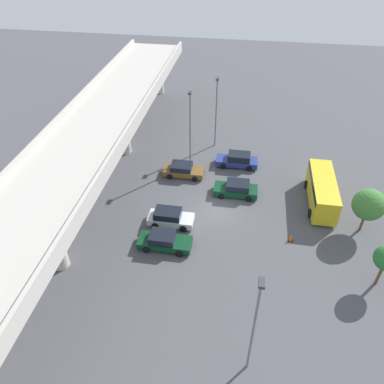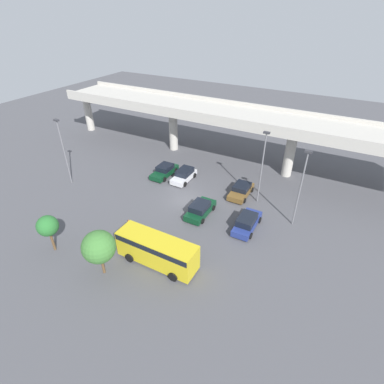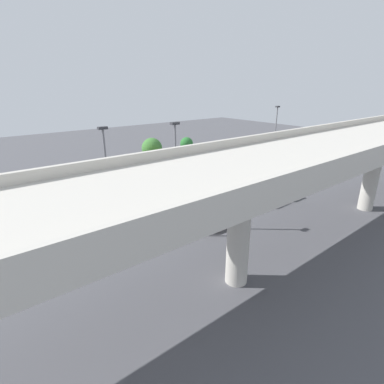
{
  "view_description": "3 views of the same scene",
  "coord_description": "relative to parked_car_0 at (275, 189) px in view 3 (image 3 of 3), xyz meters",
  "views": [
    {
      "loc": [
        -28.68,
        -2.0,
        24.56
      ],
      "look_at": [
        1.13,
        2.78,
        1.11
      ],
      "focal_mm": 35.0,
      "sensor_mm": 36.0,
      "label": 1
    },
    {
      "loc": [
        15.36,
        -26.42,
        20.74
      ],
      "look_at": [
        0.62,
        0.56,
        1.12
      ],
      "focal_mm": 28.0,
      "sensor_mm": 36.0,
      "label": 2
    },
    {
      "loc": [
        21.4,
        23.04,
        11.72
      ],
      "look_at": [
        3.52,
        0.81,
        1.42
      ],
      "focal_mm": 28.0,
      "sensor_mm": 36.0,
      "label": 3
    }
  ],
  "objects": [
    {
      "name": "traffic_cone",
      "position": [
        2.59,
        -11.25,
        -0.36
      ],
      "size": [
        0.44,
        0.44,
        0.7
      ],
      "color": "black",
      "rests_on": "ground_plane"
    },
    {
      "name": "shuttle_bus",
      "position": [
        8.62,
        -14.42,
        1.0
      ],
      "size": [
        7.72,
        2.6,
        2.83
      ],
      "color": "gold",
      "rests_on": "ground_plane"
    },
    {
      "name": "parked_car_4",
      "position": [
        14.18,
        -5.61,
        0.07
      ],
      "size": [
        2.11,
        4.82,
        1.62
      ],
      "rotation": [
        0.0,
        0.0,
        1.57
      ],
      "color": "navy",
      "rests_on": "ground_plane"
    },
    {
      "name": "highway_overpass",
      "position": [
        5.75,
        8.22,
        6.12
      ],
      "size": [
        57.03,
        7.6,
        8.2
      ],
      "color": "#BCB7AD",
      "rests_on": "ground_plane"
    },
    {
      "name": "parked_car_1",
      "position": [
        3.1,
        0.12,
        0.06
      ],
      "size": [
        2.1,
        4.35,
        1.56
      ],
      "rotation": [
        0.0,
        0.0,
        -1.57
      ],
      "color": "silver",
      "rests_on": "ground_plane"
    },
    {
      "name": "lamp_post_mid_lot",
      "position": [
        18.38,
        -2.5,
        4.41
      ],
      "size": [
        0.7,
        0.35,
        8.8
      ],
      "color": "slate",
      "rests_on": "ground_plane"
    },
    {
      "name": "parked_car_0",
      "position": [
        0.0,
        0.0,
        0.0
      ],
      "size": [
        2.17,
        4.77,
        1.49
      ],
      "rotation": [
        0.0,
        0.0,
        -1.57
      ],
      "color": "#0C381E",
      "rests_on": "ground_plane"
    },
    {
      "name": "parked_car_3",
      "position": [
        11.29,
        0.32,
        -0.02
      ],
      "size": [
        2.25,
        4.53,
        1.42
      ],
      "rotation": [
        0.0,
        0.0,
        -1.57
      ],
      "color": "brown",
      "rests_on": "ground_plane"
    },
    {
      "name": "tree_front_centre",
      "position": [
        5.05,
        -17.79,
        2.4
      ],
      "size": [
        2.93,
        2.93,
        4.56
      ],
      "color": "brown",
      "rests_on": "ground_plane"
    },
    {
      "name": "ground_plane",
      "position": [
        5.75,
        -4.18,
        -0.69
      ],
      "size": [
        119.29,
        119.29,
        0.0
      ],
      "primitive_type": "plane",
      "color": "#4C4C51"
    },
    {
      "name": "tree_front_left",
      "position": [
        -1.3,
        -17.87,
        2.27
      ],
      "size": [
        2.02,
        2.02,
        3.99
      ],
      "color": "brown",
      "rests_on": "ground_plane"
    },
    {
      "name": "lamp_post_by_overpass",
      "position": [
        13.58,
        -0.12,
        4.52
      ],
      "size": [
        0.7,
        0.35,
        9.0
      ],
      "color": "slate",
      "rests_on": "ground_plane"
    },
    {
      "name": "parked_car_2",
      "position": [
        8.65,
        -5.84,
        0.04
      ],
      "size": [
        2.2,
        4.56,
        1.56
      ],
      "rotation": [
        0.0,
        0.0,
        1.57
      ],
      "color": "#0C381E",
      "rests_on": "ground_plane"
    },
    {
      "name": "lamp_post_near_aisle",
      "position": [
        -9.91,
        -7.81,
        4.43
      ],
      "size": [
        0.7,
        0.35,
        8.82
      ],
      "color": "slate",
      "rests_on": "ground_plane"
    }
  ]
}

